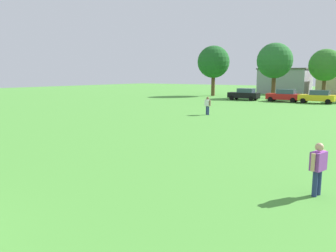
# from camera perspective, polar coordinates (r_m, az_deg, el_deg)

# --- Properties ---
(ground_plane) EXTENTS (160.00, 160.00, 0.00)m
(ground_plane) POSITION_cam_1_polar(r_m,az_deg,el_deg) (32.43, 18.06, 2.00)
(ground_plane) COLOR #4C9338
(adult_bystander) EXTENTS (0.43, 0.75, 1.62)m
(adult_bystander) POSITION_cam_1_polar(r_m,az_deg,el_deg) (10.87, 24.43, -6.07)
(adult_bystander) COLOR navy
(adult_bystander) RESTS_ON ground
(bystander_near_trees) EXTENTS (0.72, 0.49, 1.63)m
(bystander_near_trees) POSITION_cam_1_polar(r_m,az_deg,el_deg) (30.21, 6.83, 3.75)
(bystander_near_trees) COLOR navy
(bystander_near_trees) RESTS_ON ground
(parked_car_black_0) EXTENTS (4.30, 2.02, 1.68)m
(parked_car_black_0) POSITION_cam_1_polar(r_m,az_deg,el_deg) (48.91, 13.00, 5.37)
(parked_car_black_0) COLOR black
(parked_car_black_0) RESTS_ON ground
(parked_car_red_1) EXTENTS (4.30, 2.02, 1.68)m
(parked_car_red_1) POSITION_cam_1_polar(r_m,az_deg,el_deg) (47.38, 19.35, 5.00)
(parked_car_red_1) COLOR red
(parked_car_red_1) RESTS_ON ground
(parked_car_yellow_2) EXTENTS (4.30, 2.02, 1.68)m
(parked_car_yellow_2) POSITION_cam_1_polar(r_m,az_deg,el_deg) (46.35, 24.34, 4.64)
(parked_car_yellow_2) COLOR yellow
(parked_car_yellow_2) RESTS_ON ground
(tree_far_left) EXTENTS (5.47, 5.47, 8.52)m
(tree_far_left) POSITION_cam_1_polar(r_m,az_deg,el_deg) (58.13, 7.85, 10.85)
(tree_far_left) COLOR brown
(tree_far_left) RESTS_ON ground
(tree_left) EXTENTS (5.46, 5.46, 8.51)m
(tree_left) POSITION_cam_1_polar(r_m,az_deg,el_deg) (54.89, 17.89, 10.63)
(tree_left) COLOR brown
(tree_left) RESTS_ON ground
(tree_center) EXTENTS (4.78, 4.78, 7.45)m
(tree_center) POSITION_cam_1_polar(r_m,az_deg,el_deg) (55.82, 25.45, 9.44)
(tree_center) COLOR brown
(tree_center) RESTS_ON ground
(house_left) EXTENTS (8.92, 7.83, 4.82)m
(house_left) POSITION_cam_1_polar(r_m,az_deg,el_deg) (67.99, 19.51, 7.32)
(house_left) COLOR #9999A3
(house_left) RESTS_ON ground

